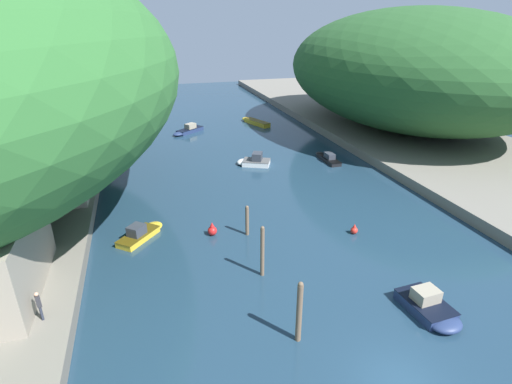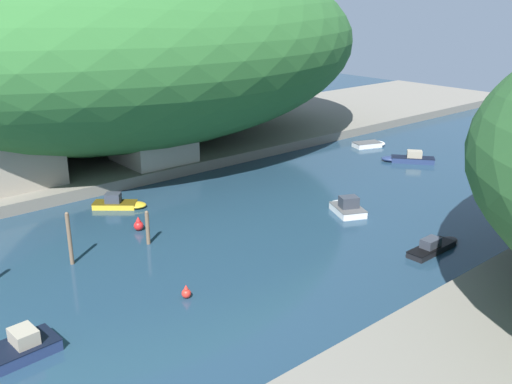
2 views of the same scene
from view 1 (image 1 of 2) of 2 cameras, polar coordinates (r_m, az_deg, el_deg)
name	(u,v)px [view 1 (image 1 of 2)]	position (r m, az deg, el deg)	size (l,w,h in m)	color
water_surface	(240,168)	(44.79, -2.28, 3.38)	(130.00, 130.00, 0.00)	#1E384C
right_bank	(435,145)	(56.30, 24.15, 6.11)	(22.00, 120.00, 1.01)	slate
hillside_right	(412,69)	(61.74, 21.39, 16.07)	(31.08, 43.52, 15.99)	#285628
boathouse_shed	(45,170)	(38.72, -27.91, 2.75)	(7.18, 7.04, 4.79)	#B2A899
boat_cabin_cruiser	(253,161)	(45.78, -0.37, 4.43)	(4.24, 3.39, 1.47)	white
boat_navy_launch	(430,308)	(25.48, 23.63, -14.96)	(2.22, 4.03, 1.36)	navy
boat_near_quay	(254,122)	(64.45, -0.27, 10.02)	(3.44, 6.56, 0.67)	gold
boat_far_upstream	(187,130)	(59.83, -9.77, 8.67)	(5.14, 4.49, 1.27)	navy
boat_far_right_bank	(140,131)	(61.59, -16.19, 8.40)	(2.82, 4.18, 0.57)	white
boat_red_skiff	(142,233)	(31.95, -16.03, -5.63)	(3.91, 4.21, 1.23)	gold
boat_moored_right	(327,158)	(48.06, 10.12, 4.85)	(1.30, 5.07, 1.06)	black
mooring_post_nearest	(299,312)	(21.19, 6.19, -16.64)	(0.31, 0.31, 3.66)	brown
mooring_post_second	(262,251)	(25.75, 0.91, -8.45)	(0.26, 0.26, 3.62)	brown
mooring_post_middle	(247,220)	(30.65, -1.28, -4.05)	(0.28, 0.28, 2.49)	brown
channel_buoy_near	(212,230)	(31.17, -6.26, -5.43)	(0.73, 0.73, 1.09)	red
channel_buoy_far	(354,230)	(32.15, 13.85, -5.27)	(0.56, 0.56, 0.84)	red
person_on_quay	(47,239)	(30.08, -27.73, -6.01)	(0.22, 0.38, 1.69)	#282D3D
person_by_boathouse	(39,304)	(24.06, -28.60, -13.85)	(0.34, 0.43, 1.69)	#282D3D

